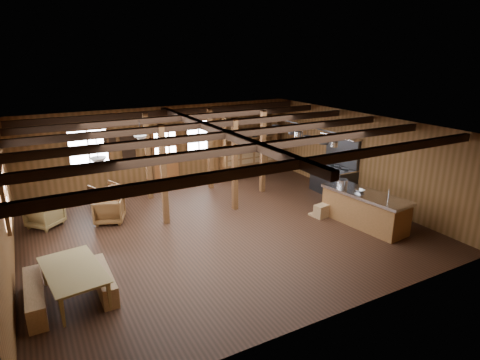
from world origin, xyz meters
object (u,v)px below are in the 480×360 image
object	(u,v)px
armchair_a	(105,195)
armchair_b	(109,210)
armchair_c	(45,214)
commercial_range	(335,175)
kitchen_island	(364,209)
dining_table	(77,283)

from	to	relation	value
armchair_a	armchair_b	bearing A→B (deg)	63.75
armchair_a	armchair_c	xyz separation A→B (m)	(-1.77, -0.86, 0.01)
commercial_range	armchair_c	size ratio (longest dim) A/B	2.50
kitchen_island	armchair_a	size ratio (longest dim) A/B	3.36
armchair_a	armchair_c	size ratio (longest dim) A/B	0.97
kitchen_island	dining_table	world-z (taller)	kitchen_island
kitchen_island	dining_table	bearing A→B (deg)	172.38
commercial_range	armchair_a	size ratio (longest dim) A/B	2.58
armchair_a	armchair_b	world-z (taller)	armchair_b
commercial_range	dining_table	bearing A→B (deg)	-165.01
commercial_range	armchair_c	world-z (taller)	commercial_range
kitchen_island	commercial_range	distance (m)	2.65
kitchen_island	armchair_b	world-z (taller)	kitchen_island
kitchen_island	commercial_range	world-z (taller)	commercial_range
kitchen_island	armchair_a	distance (m)	7.83
armchair_c	kitchen_island	bearing A→B (deg)	-160.21
armchair_c	armchair_b	bearing A→B (deg)	-150.95
armchair_b	armchair_c	bearing A→B (deg)	2.62
kitchen_island	armchair_c	xyz separation A→B (m)	(-7.80, 4.14, -0.12)
dining_table	kitchen_island	bearing A→B (deg)	-97.92
armchair_a	dining_table	bearing A→B (deg)	52.94
commercial_range	armchair_a	world-z (taller)	commercial_range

